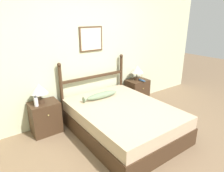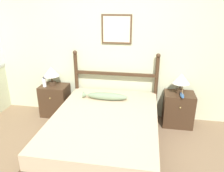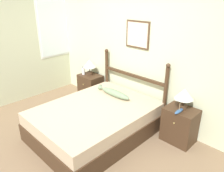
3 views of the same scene
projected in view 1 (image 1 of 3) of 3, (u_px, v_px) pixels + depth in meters
ground_plane at (146, 153)px, 3.05m from camera, size 16.00×16.00×0.00m
wall_back at (87, 53)px, 3.95m from camera, size 6.40×0.08×2.55m
bed at (123, 120)px, 3.52m from camera, size 1.48×1.97×0.50m
headboard at (94, 84)px, 4.10m from camera, size 1.49×0.08×1.20m
nightstand_left at (45, 117)px, 3.52m from camera, size 0.49×0.40×0.57m
nightstand_right at (137, 91)px, 4.73m from camera, size 0.49×0.40×0.57m
table_lamp_left at (39, 90)px, 3.35m from camera, size 0.29×0.29×0.33m
table_lamp_right at (137, 70)px, 4.57m from camera, size 0.29×0.29×0.33m
bottle at (36, 101)px, 3.27m from camera, size 0.06×0.06×0.19m
model_boat at (142, 80)px, 4.55m from camera, size 0.06×0.23×0.15m
fish_pillow at (101, 95)px, 3.77m from camera, size 0.73×0.15×0.12m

